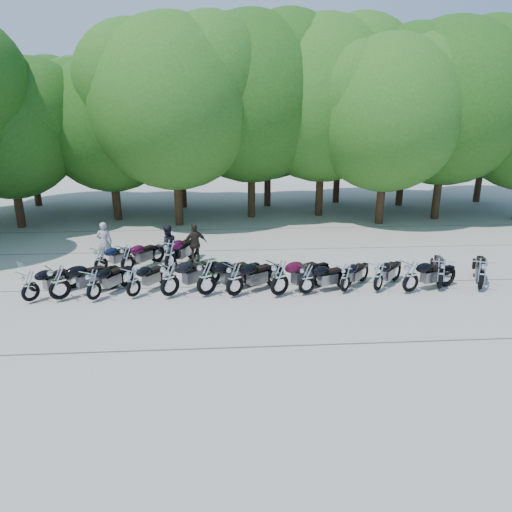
{
  "coord_description": "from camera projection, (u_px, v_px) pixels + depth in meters",
  "views": [
    {
      "loc": [
        -1.05,
        -13.64,
        5.77
      ],
      "look_at": [
        0.0,
        1.5,
        1.1
      ],
      "focal_mm": 32.0,
      "sensor_mm": 36.0,
      "label": 1
    }
  ],
  "objects": [
    {
      "name": "tree_6",
      "position": [
        387.0,
        115.0,
        23.87
      ],
      "size": [
        8.0,
        8.0,
        9.82
      ],
      "color": "#3A2614",
      "rests_on": "ground"
    },
    {
      "name": "motorcycle_6",
      "position": [
        235.0,
        278.0,
        14.95
      ],
      "size": [
        2.37,
        1.91,
        1.34
      ],
      "primitive_type": null,
      "rotation": [
        0.0,
        0.0,
        2.16
      ],
      "color": "black",
      "rests_on": "ground"
    },
    {
      "name": "tree_10",
      "position": [
        108.0,
        118.0,
        28.74
      ],
      "size": [
        7.78,
        7.78,
        9.55
      ],
      "color": "#3A2614",
      "rests_on": "ground"
    },
    {
      "name": "tree_15",
      "position": [
        491.0,
        96.0,
        30.03
      ],
      "size": [
        9.67,
        9.67,
        11.86
      ],
      "color": "#3A2614",
      "rests_on": "ground"
    },
    {
      "name": "motorcycle_13",
      "position": [
        482.0,
        273.0,
        15.51
      ],
      "size": [
        1.67,
        2.35,
        1.29
      ],
      "primitive_type": null,
      "rotation": [
        0.0,
        0.0,
        2.66
      ],
      "color": "black",
      "rests_on": "ground"
    },
    {
      "name": "tree_1",
      "position": [
        7.0,
        130.0,
        23.2
      ],
      "size": [
        6.97,
        6.97,
        8.55
      ],
      "color": "#3A2614",
      "rests_on": "ground"
    },
    {
      "name": "motorcycle_12",
      "position": [
        441.0,
        273.0,
        15.59
      ],
      "size": [
        1.45,
        2.35,
        1.27
      ],
      "primitive_type": null,
      "rotation": [
        0.0,
        0.0,
        2.77
      ],
      "color": "black",
      "rests_on": "ground"
    },
    {
      "name": "tree_3",
      "position": [
        174.0,
        105.0,
        23.39
      ],
      "size": [
        8.7,
        8.7,
        10.67
      ],
      "color": "#3A2614",
      "rests_on": "ground"
    },
    {
      "name": "motorcycle_16",
      "position": [
        170.0,
        254.0,
        17.47
      ],
      "size": [
        1.73,
        2.57,
        1.4
      ],
      "primitive_type": null,
      "rotation": [
        0.0,
        0.0,
        2.71
      ],
      "color": "#360723",
      "rests_on": "ground"
    },
    {
      "name": "motorcycle_11",
      "position": [
        411.0,
        276.0,
        15.28
      ],
      "size": [
        2.39,
        1.47,
        1.3
      ],
      "primitive_type": null,
      "rotation": [
        0.0,
        0.0,
        1.93
      ],
      "color": "black",
      "rests_on": "ground"
    },
    {
      "name": "motorcycle_15",
      "position": [
        127.0,
        257.0,
        17.34
      ],
      "size": [
        1.87,
        2.14,
        1.24
      ],
      "primitive_type": null,
      "rotation": [
        0.0,
        0.0,
        2.48
      ],
      "color": "#3F0828",
      "rests_on": "ground"
    },
    {
      "name": "rider_1",
      "position": [
        167.0,
        246.0,
        17.91
      ],
      "size": [
        1.03,
        0.93,
        1.74
      ],
      "primitive_type": "imported",
      "rotation": [
        0.0,
        0.0,
        3.54
      ],
      "color": "black",
      "rests_on": "ground"
    },
    {
      "name": "motorcycle_1",
      "position": [
        59.0,
        281.0,
        14.62
      ],
      "size": [
        2.38,
        2.07,
        1.37
      ],
      "primitive_type": null,
      "rotation": [
        0.0,
        0.0,
        2.23
      ],
      "color": "black",
      "rests_on": "ground"
    },
    {
      "name": "motorcycle_10",
      "position": [
        379.0,
        276.0,
        15.42
      ],
      "size": [
        1.89,
        1.98,
        1.19
      ],
      "primitive_type": null,
      "rotation": [
        0.0,
        0.0,
        2.4
      ],
      "color": "black",
      "rests_on": "ground"
    },
    {
      "name": "motorcycle_4",
      "position": [
        170.0,
        278.0,
        14.89
      ],
      "size": [
        2.38,
        2.21,
        1.41
      ],
      "primitive_type": null,
      "rotation": [
        0.0,
        0.0,
        2.28
      ],
      "color": "black",
      "rests_on": "ground"
    },
    {
      "name": "motorcycle_3",
      "position": [
        133.0,
        281.0,
        14.92
      ],
      "size": [
        1.75,
        2.08,
        1.19
      ],
      "primitive_type": null,
      "rotation": [
        0.0,
        0.0,
        2.52
      ],
      "color": "black",
      "rests_on": "ground"
    },
    {
      "name": "motorcycle_7",
      "position": [
        280.0,
        277.0,
        14.95
      ],
      "size": [
        2.58,
        1.96,
        1.43
      ],
      "primitive_type": null,
      "rotation": [
        0.0,
        0.0,
        2.11
      ],
      "color": "#3C081D",
      "rests_on": "ground"
    },
    {
      "name": "motorcycle_9",
      "position": [
        345.0,
        277.0,
        15.35
      ],
      "size": [
        1.8,
        1.93,
        1.15
      ],
      "primitive_type": null,
      "rotation": [
        0.0,
        0.0,
        2.43
      ],
      "color": "black",
      "rests_on": "ground"
    },
    {
      "name": "tree_9",
      "position": [
        27.0,
        120.0,
        29.02
      ],
      "size": [
        7.59,
        7.59,
        9.32
      ],
      "color": "#3A2614",
      "rests_on": "ground"
    },
    {
      "name": "motorcycle_0",
      "position": [
        30.0,
        285.0,
        14.54
      ],
      "size": [
        1.82,
        2.1,
        1.21
      ],
      "primitive_type": null,
      "rotation": [
        0.0,
        0.0,
        2.49
      ],
      "color": "black",
      "rests_on": "ground"
    },
    {
      "name": "tree_11",
      "position": [
        180.0,
        121.0,
        28.57
      ],
      "size": [
        7.56,
        7.56,
        9.28
      ],
      "color": "#3A2614",
      "rests_on": "ground"
    },
    {
      "name": "motorcycle_8",
      "position": [
        307.0,
        278.0,
        15.15
      ],
      "size": [
        2.24,
        1.39,
        1.21
      ],
      "primitive_type": null,
      "rotation": [
        0.0,
        0.0,
        1.94
      ],
      "color": "black",
      "rests_on": "ground"
    },
    {
      "name": "ground",
      "position": [
        259.0,
        302.0,
        14.77
      ],
      "size": [
        90.0,
        90.0,
        0.0
      ],
      "primitive_type": "plane",
      "color": "#9E998F",
      "rests_on": "ground"
    },
    {
      "name": "tree_14",
      "position": [
        407.0,
        115.0,
        29.1
      ],
      "size": [
        8.02,
        8.02,
        9.84
      ],
      "color": "#3A2614",
      "rests_on": "ground"
    },
    {
      "name": "tree_13",
      "position": [
        340.0,
        112.0,
        30.1
      ],
      "size": [
        8.31,
        8.31,
        10.2
      ],
      "color": "#3A2614",
      "rests_on": "ground"
    },
    {
      "name": "rider_0",
      "position": [
        104.0,
        242.0,
        18.58
      ],
      "size": [
        0.66,
        0.48,
        1.68
      ],
      "primitive_type": "imported",
      "rotation": [
        0.0,
        0.0,
        3.27
      ],
      "color": "#9C9D9F",
      "rests_on": "ground"
    },
    {
      "name": "motorcycle_2",
      "position": [
        93.0,
        284.0,
        14.65
      ],
      "size": [
        1.62,
        2.19,
        1.21
      ],
      "primitive_type": null,
      "rotation": [
        0.0,
        0.0,
        2.63
      ],
      "color": "black",
      "rests_on": "ground"
    },
    {
      "name": "motorcycle_14",
      "position": [
        100.0,
        259.0,
        17.28
      ],
      "size": [
        1.82,
        1.94,
        1.15
      ],
      "primitive_type": null,
      "rotation": [
        0.0,
        0.0,
        2.41
      ],
      "color": "black",
      "rests_on": "ground"
    },
    {
      "name": "tree_7",
      "position": [
        448.0,
        104.0,
        24.86
      ],
      "size": [
        8.79,
        8.79,
        10.79
      ],
      "color": "#3A2614",
      "rests_on": "ground"
    },
    {
      "name": "tree_12",
      "position": [
        268.0,
        117.0,
        28.91
      ],
      "size": [
        7.88,
        7.88,
        9.67
      ],
      "color": "#3A2614",
      "rests_on": "ground"
    },
    {
      "name": "tree_4",
      "position": [
        251.0,
        100.0,
        25.33
      ],
      "size": [
        9.13,
        9.13,
        11.2
      ],
      "color": "#3A2614",
      "rests_on": "ground"
    },
    {
      "name": "motorcycle_5",
      "position": [
        206.0,
        277.0,
        14.99
      ],
      "size": [
        2.56,
        1.92,
        1.42
      ],
      "primitive_type": null,
      "rotation": [
        0.0,
        0.0,
        2.09
      ],
      "color": "black",
      "rests_on": "ground"
    },
    {
      "name": "tree_2",
      "position": [
        110.0,
        125.0,
        24.97
      ],
      "size": [
        7.31,
        7.31,
        8.97
      ],
      "color": "#3A2614",
      "rests_on": "ground"
    },
    {
      "name": "rider_2",
      "position": [
        195.0,
        244.0,
        18.4
      ],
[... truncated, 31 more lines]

